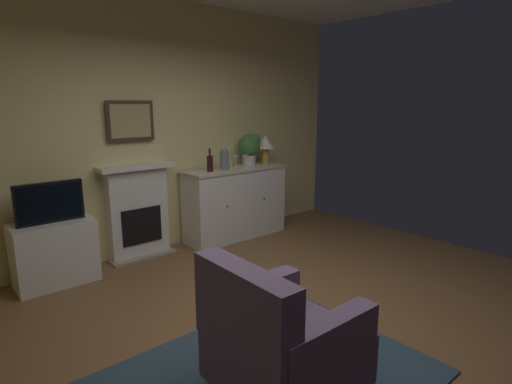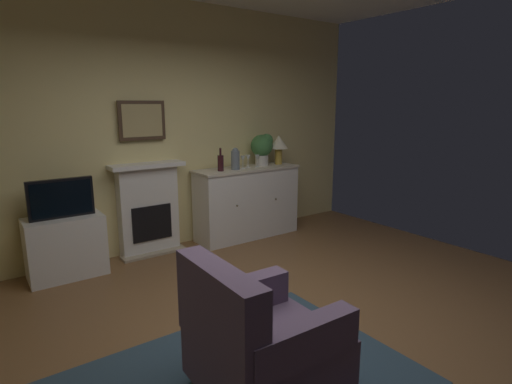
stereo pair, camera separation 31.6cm
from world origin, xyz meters
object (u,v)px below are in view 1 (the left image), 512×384
at_px(wine_glass_center, 236,158).
at_px(tv_cabinet, 55,253).
at_px(framed_picture, 130,121).
at_px(wine_glass_right, 245,158).
at_px(potted_plant_small, 250,147).
at_px(table_lamp, 265,144).
at_px(fireplace_unit, 138,211).
at_px(sideboard_cabinet, 235,203).
at_px(tv_set, 50,203).
at_px(vase_decorative, 224,159).
at_px(wine_glass_left, 231,159).
at_px(armchair, 279,341).
at_px(wine_bottle, 210,163).

xyz_separation_m(wine_glass_center, tv_cabinet, (-2.32, -0.01, -0.75)).
bearing_deg(wine_glass_center, framed_picture, 171.69).
distance_m(wine_glass_right, potted_plant_small, 0.21).
bearing_deg(potted_plant_small, wine_glass_right, -153.60).
bearing_deg(table_lamp, fireplace_unit, 174.52).
height_order(sideboard_cabinet, potted_plant_small, potted_plant_small).
height_order(sideboard_cabinet, tv_set, tv_set).
bearing_deg(tv_cabinet, wine_glass_right, -0.97).
height_order(fireplace_unit, vase_decorative, vase_decorative).
bearing_deg(potted_plant_small, tv_set, -178.81).
distance_m(wine_glass_center, wine_glass_right, 0.12).
xyz_separation_m(wine_glass_left, tv_cabinet, (-2.21, 0.03, -0.75)).
distance_m(fireplace_unit, tv_set, 1.04).
bearing_deg(tv_set, fireplace_unit, 10.77).
bearing_deg(wine_glass_left, framed_picture, 169.17).
distance_m(table_lamp, potted_plant_small, 0.25).
relative_size(fireplace_unit, table_lamp, 2.75).
distance_m(fireplace_unit, armchair, 2.86).
xyz_separation_m(wine_glass_left, vase_decorative, (-0.14, -0.04, 0.02)).
xyz_separation_m(framed_picture, table_lamp, (1.85, -0.22, -0.36)).
xyz_separation_m(fireplace_unit, tv_cabinet, (-0.97, -0.16, -0.23)).
bearing_deg(table_lamp, potted_plant_small, 169.55).
distance_m(framed_picture, table_lamp, 1.90).
bearing_deg(wine_glass_left, vase_decorative, -165.85).
xyz_separation_m(table_lamp, tv_cabinet, (-2.82, 0.02, -0.91)).
height_order(framed_picture, wine_glass_right, framed_picture).
xyz_separation_m(framed_picture, potted_plant_small, (1.60, -0.18, -0.38)).
xyz_separation_m(wine_glass_left, armchair, (-1.67, -2.63, -0.69)).
height_order(sideboard_cabinet, table_lamp, table_lamp).
relative_size(vase_decorative, armchair, 0.31).
height_order(table_lamp, tv_cabinet, table_lamp).
distance_m(framed_picture, wine_glass_left, 1.36).
bearing_deg(sideboard_cabinet, vase_decorative, -166.77).
bearing_deg(wine_glass_left, tv_cabinet, 179.24).
distance_m(framed_picture, wine_bottle, 1.06).
bearing_deg(tv_set, framed_picture, 13.31).
xyz_separation_m(vase_decorative, tv_set, (-2.07, 0.04, -0.25)).
bearing_deg(fireplace_unit, wine_glass_center, -6.42).
bearing_deg(armchair, framed_picture, 81.46).
bearing_deg(tv_cabinet, wine_glass_left, -0.76).
bearing_deg(wine_bottle, wine_glass_right, 1.30).
bearing_deg(armchair, vase_decorative, 59.50).
bearing_deg(wine_glass_left, table_lamp, 1.34).
bearing_deg(wine_glass_center, wine_bottle, -172.07).
bearing_deg(wine_glass_right, wine_glass_center, 154.82).
distance_m(tv_cabinet, potted_plant_small, 2.72).
xyz_separation_m(framed_picture, vase_decorative, (1.10, -0.27, -0.50)).
bearing_deg(sideboard_cabinet, wine_bottle, -174.75).
relative_size(wine_glass_left, tv_set, 0.27).
height_order(table_lamp, vase_decorative, table_lamp).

